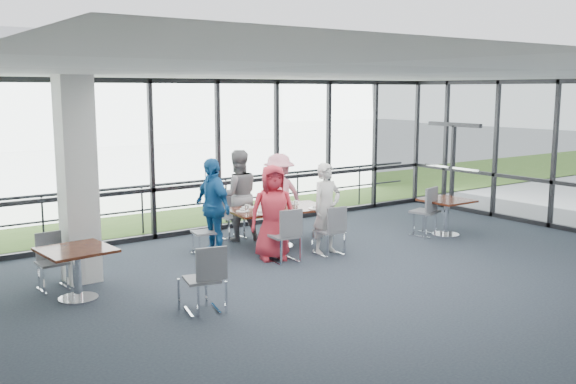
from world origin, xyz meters
TOP-DOWN VIEW (x-y plane):
  - floor at (0.00, 0.00)m, footprint 12.00×10.00m
  - ceiling at (0.00, 0.00)m, footprint 12.00×10.00m
  - curtain_wall_back at (0.00, 5.00)m, footprint 12.00×0.10m
  - exit_door at (6.00, 3.75)m, footprint 0.12×1.60m
  - structural_column at (-3.60, 3.00)m, footprint 0.50×0.50m
  - apron at (0.00, 10.00)m, footprint 80.00×70.00m
  - grass_strip at (0.00, 8.00)m, footprint 80.00×5.00m
  - hangar_main at (4.00, 32.00)m, footprint 24.00×10.00m
  - guard_rail at (0.00, 5.60)m, footprint 12.00×0.06m
  - main_table at (0.19, 3.01)m, footprint 2.02×1.30m
  - side_table_left at (-3.95, 2.11)m, footprint 1.02×1.02m
  - side_table_right at (3.54, 1.80)m, footprint 0.90×0.90m
  - diner_near_left at (-0.42, 2.32)m, footprint 0.96×0.80m
  - diner_near_right at (0.61, 2.10)m, footprint 0.61×0.45m
  - diner_far_left at (-0.17, 3.94)m, footprint 1.00×0.77m
  - diner_far_right at (0.70, 3.74)m, footprint 1.10×0.57m
  - diner_end at (-1.14, 3.21)m, footprint 0.61×1.06m
  - chair_main_nl at (-0.38, 2.06)m, footprint 0.50×0.50m
  - chair_main_nr at (0.58, 1.98)m, footprint 0.47×0.47m
  - chair_main_fl at (-0.21, 4.09)m, footprint 0.49×0.49m
  - chair_main_fr at (0.78, 3.89)m, footprint 0.48×0.48m
  - chair_main_end at (-1.27, 3.28)m, footprint 0.47×0.47m
  - chair_spare_la at (-2.74, 0.61)m, footprint 0.53×0.53m
  - chair_spare_lb at (-4.11, 2.77)m, footprint 0.43×0.43m
  - chair_spare_r at (3.16, 2.04)m, footprint 0.60×0.60m
  - plate_nl at (-0.42, 2.72)m, footprint 0.28×0.28m
  - plate_nr at (0.71, 2.55)m, footprint 0.28×0.28m
  - plate_fl at (-0.26, 3.41)m, footprint 0.24×0.24m
  - plate_fr at (0.65, 3.24)m, footprint 0.28×0.28m
  - plate_end at (-0.56, 3.11)m, footprint 0.25×0.25m
  - tumbler_a at (-0.13, 2.80)m, footprint 0.06×0.06m
  - tumbler_b at (0.46, 2.83)m, footprint 0.07×0.07m
  - tumbler_c at (0.23, 3.26)m, footprint 0.07×0.07m
  - tumbler_d at (-0.54, 3.00)m, footprint 0.06×0.06m
  - menu_a at (0.00, 2.60)m, footprint 0.33×0.27m
  - menu_b at (0.92, 2.60)m, footprint 0.39×0.38m
  - menu_c at (0.34, 3.35)m, footprint 0.31×0.25m
  - condiment_caddy at (0.29, 3.04)m, footprint 0.10×0.07m
  - ketchup_bottle at (0.22, 3.00)m, footprint 0.06×0.06m
  - green_bottle at (0.28, 3.06)m, footprint 0.05×0.05m

SIDE VIEW (x-z plane):
  - apron at x=0.00m, z-range -0.03..-0.01m
  - floor at x=0.00m, z-range -0.02..0.00m
  - grass_strip at x=0.00m, z-range 0.01..0.01m
  - chair_main_fr at x=0.78m, z-range 0.00..0.83m
  - chair_spare_lb at x=-4.11m, z-range 0.00..0.83m
  - chair_main_end at x=-1.27m, z-range 0.00..0.84m
  - chair_main_nr at x=0.58m, z-range 0.00..0.88m
  - chair_spare_la at x=-2.74m, z-range 0.00..0.91m
  - chair_main_fl at x=-0.21m, z-range 0.00..0.91m
  - chair_main_nl at x=-0.38m, z-range 0.00..0.93m
  - guard_rail at x=0.00m, z-range 0.47..0.53m
  - chair_spare_r at x=3.16m, z-range 0.00..1.01m
  - main_table at x=0.19m, z-range 0.25..1.00m
  - side_table_right at x=3.54m, z-range 0.26..1.01m
  - side_table_left at x=-3.95m, z-range 0.27..1.02m
  - menu_a at x=0.00m, z-range 0.75..0.75m
  - menu_b at x=0.92m, z-range 0.75..0.75m
  - menu_c at x=0.34m, z-range 0.75..0.75m
  - plate_nl at x=-0.42m, z-range 0.75..0.76m
  - plate_nr at x=0.71m, z-range 0.75..0.76m
  - plate_fl at x=-0.26m, z-range 0.75..0.76m
  - plate_fr at x=0.65m, z-range 0.75..0.76m
  - plate_end at x=-0.56m, z-range 0.75..0.76m
  - condiment_caddy at x=0.29m, z-range 0.75..0.79m
  - tumbler_d at x=-0.54m, z-range 0.75..0.88m
  - tumbler_a at x=-0.13m, z-range 0.75..0.88m
  - tumbler_c at x=0.23m, z-range 0.75..0.88m
  - tumbler_b at x=0.46m, z-range 0.75..0.90m
  - diner_near_right at x=0.61m, z-range 0.00..1.67m
  - ketchup_bottle at x=0.22m, z-range 0.75..0.93m
  - diner_near_left at x=-0.42m, z-range 0.00..1.69m
  - diner_far_right at x=0.70m, z-range 0.00..1.70m
  - green_bottle at x=0.28m, z-range 0.75..0.95m
  - diner_end at x=-1.14m, z-range 0.00..1.77m
  - diner_far_left at x=-0.17m, z-range 0.00..1.81m
  - exit_door at x=6.00m, z-range 0.00..2.10m
  - curtain_wall_back at x=0.00m, z-range 0.00..3.20m
  - structural_column at x=-3.60m, z-range 0.00..3.20m
  - hangar_main at x=4.00m, z-range 0.00..6.00m
  - ceiling at x=0.00m, z-range 3.18..3.22m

